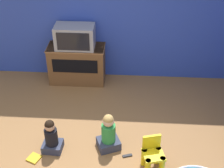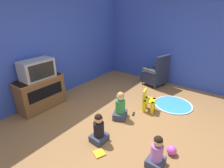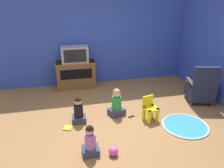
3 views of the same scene
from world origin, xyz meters
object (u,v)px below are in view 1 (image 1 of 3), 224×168
child_watching_right (108,134)px  remote_control (127,156)px  yellow_kid_chair (153,156)px  book (34,158)px  tv_cabinet (77,64)px  child_watching_left (51,138)px  television (75,37)px

child_watching_right → remote_control: (0.30, -0.18, -0.27)m
yellow_kid_chair → book: bearing=164.1°
tv_cabinet → book: 2.23m
tv_cabinet → yellow_kid_chair: size_ratio=2.10×
yellow_kid_chair → child_watching_left: 1.56m
yellow_kid_chair → remote_control: bearing=138.4°
television → yellow_kid_chair: television is taller
child_watching_left → remote_control: bearing=-0.4°
television → child_watching_right: 2.11m
child_watching_right → remote_control: bearing=-53.5°
tv_cabinet → book: size_ratio=4.77×
tv_cabinet → child_watching_right: 2.00m
yellow_kid_chair → child_watching_left: bearing=156.1°
remote_control → television: bearing=100.9°
yellow_kid_chair → child_watching_left: (-1.54, 0.26, 0.03)m
child_watching_left → book: 0.41m
child_watching_left → remote_control: 1.20m
remote_control → child_watching_right: bearing=132.0°
television → child_watching_left: (-0.10, -1.94, -0.75)m
yellow_kid_chair → child_watching_right: bearing=136.8°
book → child_watching_left: bearing=-26.4°
tv_cabinet → remote_control: 2.32m
television → book: (-0.35, -2.15, -1.00)m
television → book: 2.39m
remote_control → yellow_kid_chair: bearing=-44.4°
child_watching_right → book: 1.19m
tv_cabinet → television: 0.61m
yellow_kid_chair → child_watching_right: child_watching_right is taller
yellow_kid_chair → child_watching_right: size_ratio=0.83×
television → child_watching_right: (0.77, -1.83, -0.73)m
yellow_kid_chair → book: (-1.78, 0.05, -0.21)m
remote_control → book: bearing=168.4°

